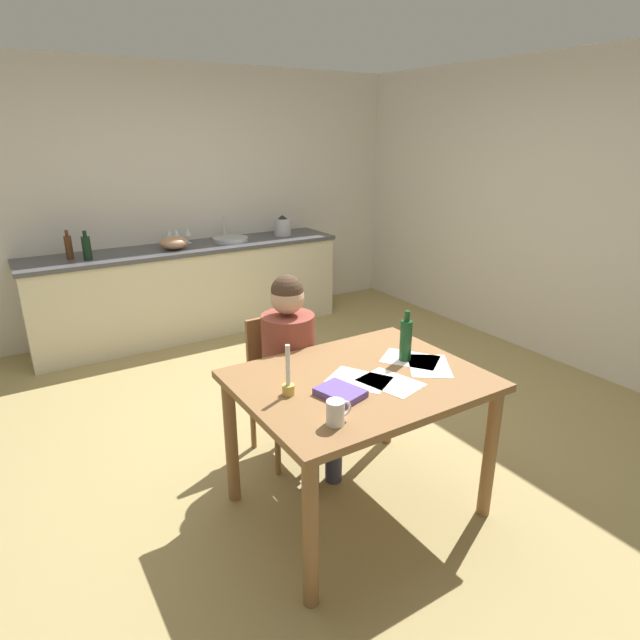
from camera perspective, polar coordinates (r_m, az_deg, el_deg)
name	(u,v)px	position (r m, az deg, el deg)	size (l,w,h in m)	color
ground_plane	(304,430)	(3.81, -1.77, -11.77)	(5.20, 5.20, 0.04)	tan
wall_back	(173,201)	(5.69, -15.63, 12.26)	(5.20, 0.12, 2.60)	silver
wall_right	(560,213)	(5.12, 24.46, 10.48)	(0.12, 5.20, 2.60)	silver
kitchen_counter	(191,290)	(5.52, -13.71, 3.19)	(3.08, 0.64, 0.90)	beige
dining_table	(359,397)	(2.76, 4.26, -8.32)	(1.22, 0.96, 0.79)	olive
chair_at_table	(283,379)	(3.35, -4.03, -6.35)	(0.40, 0.40, 0.89)	olive
person_seated	(294,361)	(3.16, -2.82, -4.44)	(0.32, 0.59, 1.19)	brown
coffee_mug	(336,412)	(2.28, 1.75, -9.93)	(0.12, 0.08, 0.11)	white
candlestick	(288,381)	(2.51, -3.45, -6.59)	(0.06, 0.06, 0.25)	gold
book_magazine	(340,393)	(2.52, 2.21, -7.83)	(0.16, 0.21, 0.03)	#644AA5
paper_letter	(391,382)	(2.67, 7.62, -6.69)	(0.21, 0.30, 0.00)	white
paper_bill	(359,379)	(2.68, 4.24, -6.42)	(0.21, 0.30, 0.00)	white
paper_envelope	(429,366)	(2.88, 11.70, -4.86)	(0.21, 0.30, 0.00)	white
paper_receipt	(410,359)	(2.95, 9.71, -4.17)	(0.21, 0.30, 0.00)	white
wine_bottle_on_table	(406,340)	(2.89, 9.25, -2.10)	(0.07, 0.07, 0.28)	#194C23
sink_unit	(230,239)	(5.57, -9.65, 8.61)	(0.36, 0.36, 0.24)	#B2B7BC
bottle_oil	(69,247)	(5.20, -25.50, 7.15)	(0.06, 0.06, 0.26)	#593319
bottle_vinegar	(87,247)	(5.10, -23.89, 7.18)	(0.07, 0.07, 0.26)	black
mixing_bowl	(174,243)	(5.31, -15.52, 8.06)	(0.27, 0.27, 0.12)	tan
stovetop_kettle	(282,226)	(5.81, -4.07, 10.05)	(0.18, 0.18, 0.22)	#B7BABF
wine_glass_near_sink	(188,232)	(5.55, -14.09, 9.17)	(0.07, 0.07, 0.15)	silver
wine_glass_by_kettle	(176,233)	(5.52, -15.27, 9.01)	(0.07, 0.07, 0.15)	silver
wine_glass_back_left	(169,234)	(5.50, -15.95, 8.91)	(0.07, 0.07, 0.15)	silver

